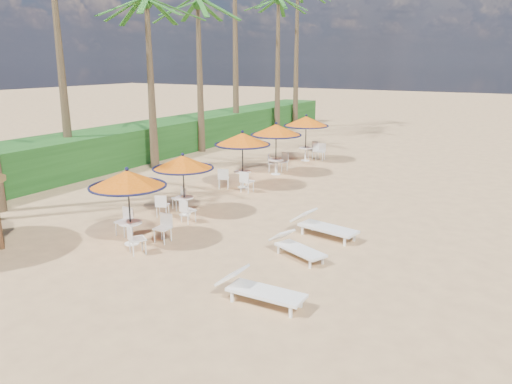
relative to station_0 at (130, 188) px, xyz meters
The scene contains 13 objects.
ground 4.80m from the station_0, ahead, with size 160.00×160.00×0.00m, color tan.
scrub_hedge 14.18m from the station_0, 129.49° to the left, with size 3.00×40.00×1.80m, color #194716.
station_0 is the anchor object (origin of this frame).
station_1 3.02m from the station_0, 98.91° to the left, with size 2.10×2.10×2.19m.
station_2 7.29m from the station_0, 95.40° to the left, with size 2.33×2.33×2.43m.
station_3 10.33m from the station_0, 93.67° to the left, with size 2.37×2.37×2.47m.
station_4 14.08m from the station_0, 93.04° to the left, with size 2.38×2.50×2.48m.
lounger_near 5.33m from the station_0, 15.36° to the right, with size 2.05×0.66×0.73m.
lounger_mid 4.98m from the station_0, 17.97° to the left, with size 1.89×1.24×0.65m.
lounger_far 5.81m from the station_0, 36.57° to the left, with size 2.22×1.06×0.76m.
palm_3 12.17m from the station_0, 127.51° to the left, with size 5.00×5.00×8.06m.
palm_4 16.56m from the station_0, 118.35° to the left, with size 5.00×5.00×8.46m.
palm_6 24.71m from the station_0, 107.21° to the left, with size 5.00×5.00×9.51m.
Camera 1 is at (5.47, -10.08, 5.22)m, focal length 35.00 mm.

